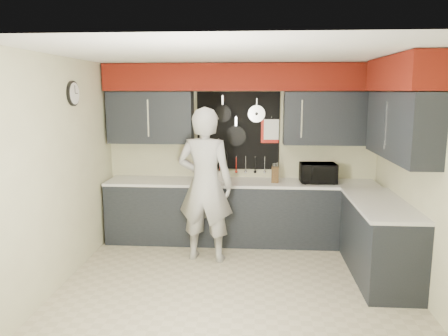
# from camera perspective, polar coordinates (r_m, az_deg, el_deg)

# --- Properties ---
(ground) EXTENTS (4.00, 4.00, 0.00)m
(ground) POSITION_cam_1_polar(r_m,az_deg,el_deg) (5.24, 1.53, -14.89)
(ground) COLOR #BDB293
(ground) RESTS_ON ground
(back_wall_assembly) EXTENTS (4.00, 0.36, 2.60)m
(back_wall_assembly) POSITION_cam_1_polar(r_m,az_deg,el_deg) (6.36, 2.37, 8.23)
(back_wall_assembly) COLOR beige
(back_wall_assembly) RESTS_ON ground
(right_wall_assembly) EXTENTS (0.36, 3.50, 2.60)m
(right_wall_assembly) POSITION_cam_1_polar(r_m,az_deg,el_deg) (5.28, 22.42, 6.38)
(right_wall_assembly) COLOR beige
(right_wall_assembly) RESTS_ON ground
(left_wall_assembly) EXTENTS (0.05, 3.50, 2.60)m
(left_wall_assembly) POSITION_cam_1_polar(r_m,az_deg,el_deg) (5.32, -20.36, -0.06)
(left_wall_assembly) COLOR beige
(left_wall_assembly) RESTS_ON ground
(base_cabinets) EXTENTS (3.95, 2.20, 0.92)m
(base_cabinets) POSITION_cam_1_polar(r_m,az_deg,el_deg) (6.14, 6.65, -6.60)
(base_cabinets) COLOR black
(base_cabinets) RESTS_ON ground
(microwave) EXTENTS (0.52, 0.36, 0.28)m
(microwave) POSITION_cam_1_polar(r_m,az_deg,el_deg) (6.34, 12.17, -0.65)
(microwave) COLOR black
(microwave) RESTS_ON base_cabinets
(knife_block) EXTENTS (0.11, 0.11, 0.23)m
(knife_block) POSITION_cam_1_polar(r_m,az_deg,el_deg) (6.26, 6.69, -0.86)
(knife_block) COLOR #382512
(knife_block) RESTS_ON base_cabinets
(utensil_crock) EXTENTS (0.11, 0.11, 0.15)m
(utensil_crock) POSITION_cam_1_polar(r_m,az_deg,el_deg) (6.34, -0.58, -1.02)
(utensil_crock) COLOR white
(utensil_crock) RESTS_ON base_cabinets
(coffee_maker) EXTENTS (0.22, 0.26, 0.33)m
(coffee_maker) POSITION_cam_1_polar(r_m,az_deg,el_deg) (6.36, -2.01, -0.11)
(coffee_maker) COLOR black
(coffee_maker) RESTS_ON base_cabinets
(person) EXTENTS (0.81, 0.60, 2.02)m
(person) POSITION_cam_1_polar(r_m,az_deg,el_deg) (5.66, -2.47, -2.22)
(person) COLOR #B0B0AE
(person) RESTS_ON ground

